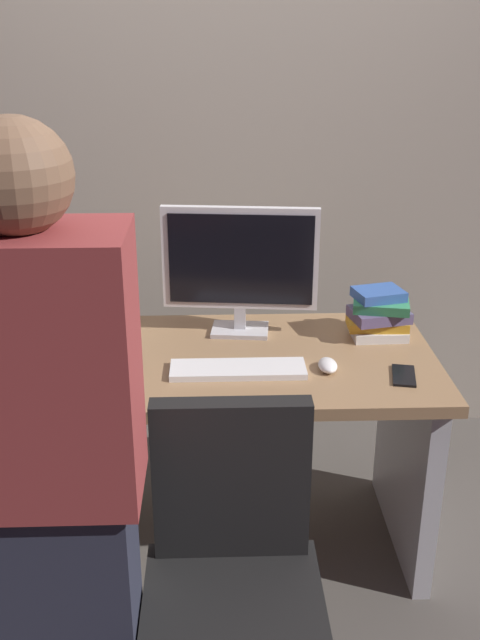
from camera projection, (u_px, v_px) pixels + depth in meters
ground_plane at (240, 539)px, 2.73m from camera, size 9.00×9.00×0.00m
wall_back at (232, 95)px, 3.00m from camera, size 6.40×0.10×3.00m
desk at (239, 419)px, 2.54m from camera, size 1.31×0.74×0.75m
office_chair at (233, 608)px, 1.84m from camera, size 0.52×0.52×0.94m
person_at_desk at (51, 495)px, 1.59m from camera, size 0.40×0.24×1.64m
monitor at (240, 264)px, 2.53m from camera, size 0.54×0.16×0.46m
keyboard at (238, 369)px, 2.33m from camera, size 0.43×0.13×0.02m
mouse at (328, 365)px, 2.34m from camera, size 0.06×0.10×0.03m
cup_near_keyboard at (85, 370)px, 2.23m from camera, size 0.08×0.08×0.10m
cup_by_monitor at (104, 322)px, 2.59m from camera, size 0.08×0.08×0.10m
book_stack at (379, 314)px, 2.57m from camera, size 0.22×0.20×0.17m
cell_phone at (404, 376)px, 2.30m from camera, size 0.10×0.15×0.01m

